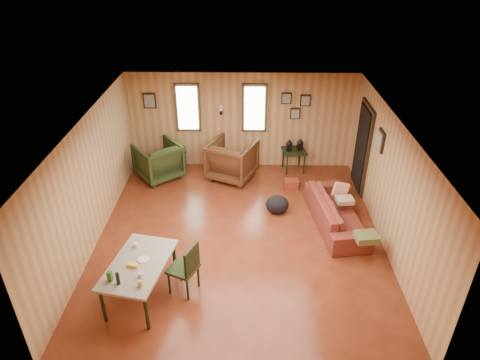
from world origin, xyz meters
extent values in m
cube|color=brown|center=(0.00, 0.00, -0.01)|extent=(5.50, 6.00, 0.02)
cube|color=#997C5B|center=(0.00, 0.00, 2.41)|extent=(5.50, 6.00, 0.02)
cube|color=tan|center=(0.00, 3.01, 1.20)|extent=(5.50, 0.02, 2.40)
cube|color=tan|center=(0.00, -3.01, 1.20)|extent=(5.50, 0.02, 2.40)
cube|color=tan|center=(-2.76, 0.00, 1.20)|extent=(0.02, 6.00, 2.40)
cube|color=tan|center=(2.76, 0.00, 1.20)|extent=(0.02, 6.00, 2.40)
cube|color=black|center=(-1.30, 2.97, 1.55)|extent=(0.60, 0.05, 1.20)
cube|color=#E0F2D1|center=(-1.30, 2.93, 1.55)|extent=(0.48, 0.04, 1.06)
cube|color=black|center=(0.30, 2.97, 1.55)|extent=(0.60, 0.05, 1.20)
cube|color=#E0F2D1|center=(0.30, 2.93, 1.55)|extent=(0.48, 0.04, 1.06)
cube|color=black|center=(-0.50, 2.95, 1.45)|extent=(0.07, 0.05, 0.12)
cylinder|color=silver|center=(-0.50, 2.89, 1.58)|extent=(0.07, 0.07, 0.14)
cube|color=black|center=(2.72, 1.95, 1.00)|extent=(0.06, 1.00, 2.05)
cube|color=black|center=(2.68, 1.95, 1.00)|extent=(0.04, 0.82, 1.90)
cube|color=black|center=(1.05, 2.97, 1.80)|extent=(0.24, 0.04, 0.28)
cube|color=#9E998C|center=(1.05, 2.94, 1.80)|extent=(0.19, 0.02, 0.22)
cube|color=black|center=(1.50, 2.97, 1.75)|extent=(0.24, 0.04, 0.28)
cube|color=#9E998C|center=(1.50, 2.94, 1.75)|extent=(0.19, 0.02, 0.22)
cube|color=black|center=(1.28, 2.97, 1.42)|extent=(0.24, 0.04, 0.28)
cube|color=#9E998C|center=(1.28, 2.94, 1.42)|extent=(0.19, 0.02, 0.22)
cube|color=black|center=(-2.20, 2.97, 1.72)|extent=(0.30, 0.04, 0.38)
cube|color=#9E998C|center=(-2.20, 2.94, 1.72)|extent=(0.24, 0.02, 0.31)
cube|color=black|center=(2.72, 0.85, 1.70)|extent=(0.04, 0.34, 0.42)
cube|color=#9E998C|center=(2.69, 0.85, 1.70)|extent=(0.02, 0.27, 0.34)
imported|color=maroon|center=(1.96, 0.44, 0.41)|extent=(0.89, 2.14, 0.81)
imported|color=#4F2C17|center=(-0.22, 2.35, 0.52)|extent=(1.30, 1.27, 1.03)
imported|color=#263417|center=(-2.00, 2.33, 0.48)|extent=(1.28, 1.28, 0.97)
cube|color=black|center=(-1.66, 2.82, 0.50)|extent=(0.60, 0.56, 0.04)
cube|color=black|center=(-1.66, 2.82, 0.16)|extent=(0.54, 0.51, 0.03)
cylinder|color=black|center=(-1.82, 2.59, 0.25)|extent=(0.04, 0.04, 0.49)
cylinder|color=black|center=(-1.41, 2.69, 0.25)|extent=(0.04, 0.04, 0.49)
cylinder|color=black|center=(-1.91, 2.95, 0.25)|extent=(0.04, 0.04, 0.49)
cylinder|color=black|center=(-1.50, 3.05, 0.25)|extent=(0.04, 0.04, 0.49)
cube|color=brown|center=(-1.77, 2.79, 0.58)|extent=(0.09, 0.04, 0.12)
cube|color=brown|center=(-1.57, 2.84, 0.58)|extent=(0.08, 0.04, 0.11)
cube|color=black|center=(1.29, 2.73, 0.54)|extent=(0.62, 0.62, 0.04)
cylinder|color=black|center=(1.11, 2.48, 0.27)|extent=(0.04, 0.04, 0.54)
cylinder|color=black|center=(1.54, 2.55, 0.27)|extent=(0.04, 0.04, 0.54)
cylinder|color=black|center=(1.04, 2.91, 0.27)|extent=(0.04, 0.04, 0.54)
cylinder|color=black|center=(1.47, 2.98, 0.27)|extent=(0.04, 0.04, 0.54)
cube|color=black|center=(1.15, 2.71, 0.66)|extent=(0.14, 0.14, 0.19)
cone|color=black|center=(1.15, 2.71, 0.81)|extent=(0.19, 0.19, 0.11)
cube|color=black|center=(1.43, 2.75, 0.66)|extent=(0.14, 0.14, 0.19)
cone|color=black|center=(1.43, 2.75, 0.81)|extent=(0.19, 0.19, 0.11)
cube|color=maroon|center=(1.16, 1.83, 0.12)|extent=(0.33, 0.24, 0.23)
ellipsoid|color=black|center=(0.78, 0.82, 0.21)|extent=(0.52, 0.41, 0.42)
cube|color=brown|center=(2.28, -0.62, 0.48)|extent=(0.43, 0.36, 0.13)
cube|color=red|center=(2.08, 0.86, 0.57)|extent=(0.36, 0.13, 0.35)
cube|color=tan|center=(2.13, 0.62, 0.47)|extent=(0.37, 0.30, 0.10)
cube|color=gray|center=(-1.56, -1.64, 0.69)|extent=(1.09, 1.53, 0.05)
cylinder|color=black|center=(-2.02, -2.16, 0.33)|extent=(0.07, 0.07, 0.67)
cylinder|color=black|center=(-1.33, -2.30, 0.33)|extent=(0.07, 0.07, 0.67)
cylinder|color=black|center=(-1.78, -0.98, 0.33)|extent=(0.07, 0.07, 0.67)
cylinder|color=black|center=(-1.09, -1.12, 0.33)|extent=(0.07, 0.07, 0.67)
cylinder|color=beige|center=(-1.45, -1.94, 0.75)|extent=(0.09, 0.09, 0.08)
cylinder|color=beige|center=(-1.68, -1.24, 0.75)|extent=(0.09, 0.09, 0.08)
cube|color=#25561F|center=(-1.88, -2.03, 0.80)|extent=(0.08, 0.08, 0.18)
cylinder|color=black|center=(-1.74, -2.09, 0.81)|extent=(0.07, 0.07, 0.20)
cylinder|color=#B58B47|center=(-1.41, -2.14, 0.76)|extent=(0.08, 0.08, 0.11)
cylinder|color=beige|center=(-1.49, -1.56, 0.72)|extent=(0.22, 0.22, 0.02)
cube|color=gold|center=(-1.62, -1.72, 0.74)|extent=(0.18, 0.11, 0.06)
cube|color=#263417|center=(-0.89, -1.47, 0.46)|extent=(0.57, 0.57, 0.05)
cube|color=black|center=(-0.73, -1.55, 0.72)|extent=(0.20, 0.39, 0.47)
cylinder|color=black|center=(-1.12, -1.56, 0.23)|extent=(0.05, 0.05, 0.45)
cylinder|color=black|center=(-0.81, -1.70, 0.23)|extent=(0.05, 0.05, 0.45)
cylinder|color=black|center=(-0.98, -1.24, 0.23)|extent=(0.05, 0.05, 0.45)
cylinder|color=black|center=(-0.67, -1.38, 0.23)|extent=(0.05, 0.05, 0.45)
camera|label=1|loc=(0.13, -6.73, 5.20)|focal=32.00mm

